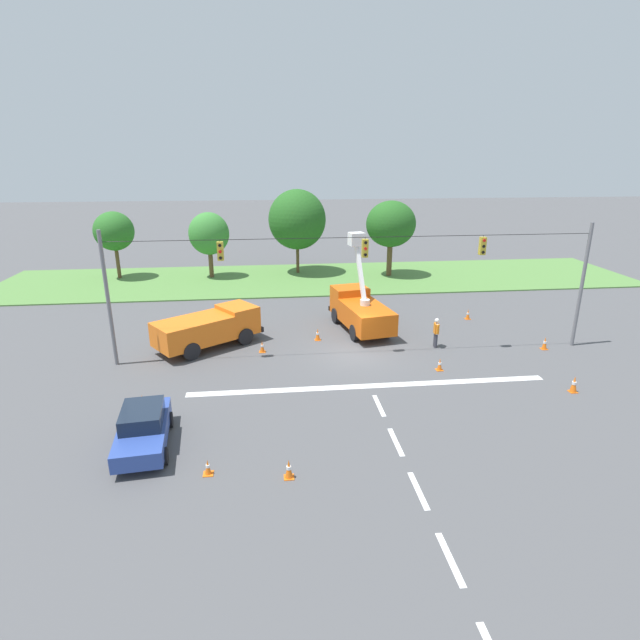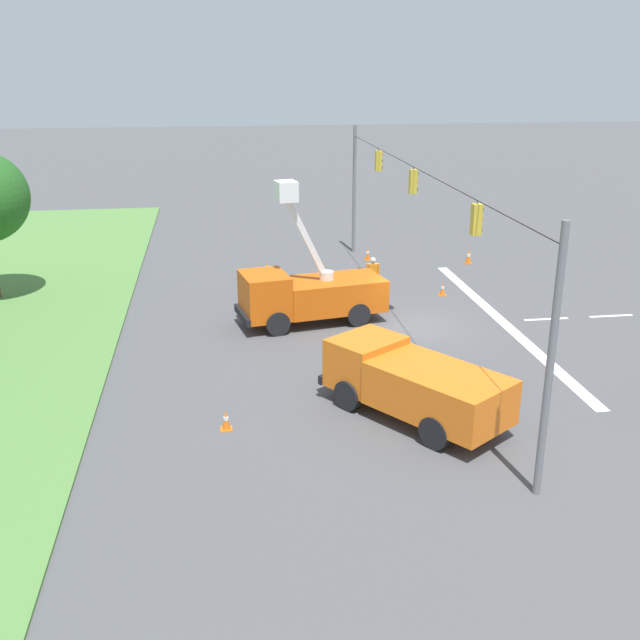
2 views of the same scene
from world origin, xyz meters
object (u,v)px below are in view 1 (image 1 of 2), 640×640
at_px(tree_west, 209,234).
at_px(traffic_cone_far_right, 318,334).
at_px(utility_truck_bucket_lift, 360,309).
at_px(traffic_cone_foreground_left, 574,384).
at_px(sedan_blue, 143,428).
at_px(traffic_cone_mid_left, 218,312).
at_px(utility_truck_support_near, 209,327).
at_px(traffic_cone_centre_line, 289,469).
at_px(tree_east, 391,224).
at_px(traffic_cone_foreground_right, 208,467).
at_px(tree_far_west, 114,231).
at_px(tree_centre, 297,220).
at_px(road_worker, 436,331).
at_px(traffic_cone_mid_right, 440,365).
at_px(traffic_cone_lane_edge_b, 545,343).
at_px(traffic_cone_lane_edge_a, 142,402).
at_px(traffic_cone_far_left, 262,347).
at_px(traffic_cone_near_bucket, 468,314).

distance_m(tree_west, traffic_cone_far_right, 19.02).
height_order(utility_truck_bucket_lift, traffic_cone_foreground_left, utility_truck_bucket_lift).
distance_m(tree_west, sedan_blue, 27.87).
height_order(utility_truck_bucket_lift, sedan_blue, utility_truck_bucket_lift).
xyz_separation_m(tree_west, traffic_cone_mid_left, (1.48, -11.47, -3.70)).
height_order(tree_west, utility_truck_support_near, tree_west).
xyz_separation_m(utility_truck_bucket_lift, traffic_cone_centre_line, (-5.31, -15.11, -1.01)).
height_order(tree_east, traffic_cone_foreground_right, tree_east).
distance_m(tree_far_west, utility_truck_bucket_lift, 24.87).
distance_m(tree_east, utility_truck_support_near, 22.14).
bearing_deg(tree_centre, utility_truck_bucket_lift, -79.86).
bearing_deg(road_worker, tree_far_west, 139.79).
bearing_deg(tree_centre, traffic_cone_foreground_left, -66.55).
relative_size(tree_far_west, traffic_cone_foreground_right, 10.21).
bearing_deg(sedan_blue, traffic_cone_mid_right, 22.39).
xyz_separation_m(tree_west, traffic_cone_lane_edge_b, (20.81, -19.82, -3.64)).
height_order(utility_truck_support_near, traffic_cone_mid_right, utility_truck_support_near).
relative_size(tree_west, utility_truck_bucket_lift, 0.91).
relative_size(tree_east, traffic_cone_lane_edge_a, 10.80).
relative_size(utility_truck_bucket_lift, sedan_blue, 1.46).
distance_m(traffic_cone_foreground_left, traffic_cone_mid_left, 22.42).
relative_size(tree_west, traffic_cone_foreground_left, 7.19).
bearing_deg(traffic_cone_far_left, traffic_cone_foreground_right, -99.55).
bearing_deg(tree_west, utility_truck_bucket_lift, -54.57).
relative_size(tree_west, traffic_cone_lane_edge_a, 9.32).
distance_m(utility_truck_support_near, traffic_cone_centre_line, 13.63).
xyz_separation_m(tree_west, traffic_cone_far_right, (7.91, -16.91, -3.65)).
bearing_deg(traffic_cone_foreground_left, traffic_cone_foreground_right, -164.41).
distance_m(traffic_cone_mid_left, traffic_cone_lane_edge_b, 21.05).
height_order(tree_far_west, traffic_cone_far_left, tree_far_west).
height_order(traffic_cone_mid_left, traffic_cone_near_bucket, traffic_cone_near_bucket).
height_order(road_worker, traffic_cone_far_left, road_worker).
xyz_separation_m(tree_far_west, traffic_cone_centre_line, (13.73, -30.83, -3.94)).
height_order(utility_truck_support_near, traffic_cone_far_left, utility_truck_support_near).
height_order(tree_far_west, sedan_blue, tree_far_west).
height_order(tree_east, road_worker, tree_east).
height_order(tree_centre, utility_truck_bucket_lift, tree_centre).
relative_size(utility_truck_bucket_lift, traffic_cone_foreground_left, 7.92).
bearing_deg(traffic_cone_foreground_left, traffic_cone_mid_right, 150.19).
distance_m(tree_east, traffic_cone_centre_line, 31.41).
distance_m(tree_east, sedan_blue, 31.36).
height_order(traffic_cone_far_left, traffic_cone_centre_line, traffic_cone_centre_line).
relative_size(traffic_cone_foreground_left, traffic_cone_far_right, 1.12).
height_order(traffic_cone_foreground_left, traffic_cone_far_right, traffic_cone_foreground_left).
relative_size(road_worker, traffic_cone_lane_edge_b, 2.39).
bearing_deg(tree_centre, traffic_cone_mid_right, -75.69).
bearing_deg(tree_far_west, traffic_cone_far_left, -56.05).
bearing_deg(tree_west, traffic_cone_foreground_left, -52.58).
bearing_deg(traffic_cone_mid_left, tree_far_west, 128.99).
bearing_deg(tree_east, utility_truck_support_near, -132.16).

